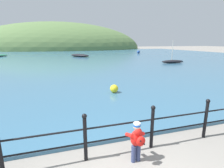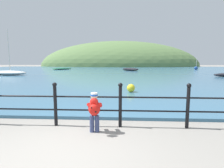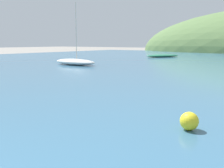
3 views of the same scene
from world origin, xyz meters
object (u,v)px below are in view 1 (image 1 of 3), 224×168
object	(u,v)px
boat_green_fishing	(173,61)
mooring_buoy	(114,89)
child_in_coat	(137,139)
boat_twin_mast	(80,55)
boat_nearest_quay	(139,52)

from	to	relation	value
boat_green_fishing	mooring_buoy	bearing A→B (deg)	-136.86
child_in_coat	boat_twin_mast	bearing A→B (deg)	85.53
boat_twin_mast	mooring_buoy	bearing A→B (deg)	-92.67
boat_green_fishing	child_in_coat	bearing A→B (deg)	-128.09
boat_twin_mast	boat_green_fishing	world-z (taller)	boat_green_fishing
child_in_coat	boat_green_fishing	xyz separation A→B (m)	(12.75, 16.27, -0.29)
child_in_coat	boat_green_fishing	distance (m)	20.67
boat_twin_mast	boat_nearest_quay	xyz separation A→B (m)	(15.24, 6.71, 0.08)
boat_twin_mast	boat_nearest_quay	distance (m)	16.65
boat_twin_mast	boat_green_fishing	xyz separation A→B (m)	(10.42, -13.59, -0.05)
boat_twin_mast	boat_green_fishing	size ratio (longest dim) A/B	1.27
boat_twin_mast	boat_nearest_quay	size ratio (longest dim) A/B	1.51
boat_nearest_quay	boat_green_fishing	world-z (taller)	boat_green_fishing
boat_twin_mast	boat_green_fishing	distance (m)	17.12
mooring_buoy	child_in_coat	bearing A→B (deg)	-102.39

